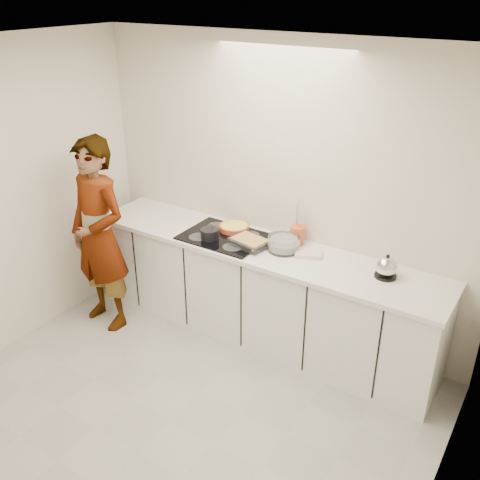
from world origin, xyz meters
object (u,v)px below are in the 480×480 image
Objects in this scene: mixing_bowl at (284,244)px; utensil_crock at (298,235)px; cook at (99,236)px; hob at (224,237)px; baking_dish at (250,242)px; tart_dish at (234,227)px; kettle at (386,267)px; saucepan at (210,234)px.

utensil_crock is (0.04, 0.18, 0.02)m from mixing_bowl.
cook is at bearing -152.91° from utensil_crock.
cook reaches higher than hob.
cook is (-1.26, -0.53, -0.06)m from baking_dish.
baking_dish reaches higher than tart_dish.
kettle reaches higher than baking_dish.
kettle is 0.11× the size of cook.
hob is at bearing 52.83° from saucepan.
cook is at bearing -153.13° from saucepan.
kettle is (1.42, 0.09, 0.07)m from hob.
hob is 2.10× the size of baking_dish.
tart_dish is 0.28m from saucepan.
hob is 3.73× the size of kettle.
saucepan is at bearing 32.68° from cook.
utensil_crock is (-0.83, 0.15, -0.00)m from kettle.
hob is at bearing 35.67° from cook.
hob is 0.14m from saucepan.
utensil_crock is at bearing 32.90° from cook.
hob is 0.56m from mixing_bowl.
mixing_bowl is at bearing 28.01° from cook.
utensil_crock is 0.09× the size of cook.
saucepan is 0.09× the size of cook.
baking_dish is at bearing -34.28° from tart_dish.
tart_dish is 2.10× the size of saucepan.
mixing_bowl is 2.15× the size of utensil_crock.
cook is at bearing -157.29° from baking_dish.
tart_dish is 0.20× the size of cook.
hob is 2.10× the size of mixing_bowl.
baking_dish is (0.36, 0.07, -0.01)m from saucepan.
hob is 1.43m from kettle.
hob is 0.16m from tart_dish.
tart_dish is at bearing 170.44° from mixing_bowl.
baking_dish reaches higher than hob.
saucepan is 0.37m from baking_dish.
mixing_bowl is (0.27, 0.10, 0.01)m from baking_dish.
baking_dish is at bearing -138.39° from utensil_crock.
cook is (-0.97, -0.56, -0.02)m from hob.
tart_dish is 0.57m from mixing_bowl.
kettle is at bearing 1.84° from mixing_bowl.
kettle is 0.84m from utensil_crock.
kettle is at bearing 21.04° from cook.
tart_dish reaches higher than hob.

